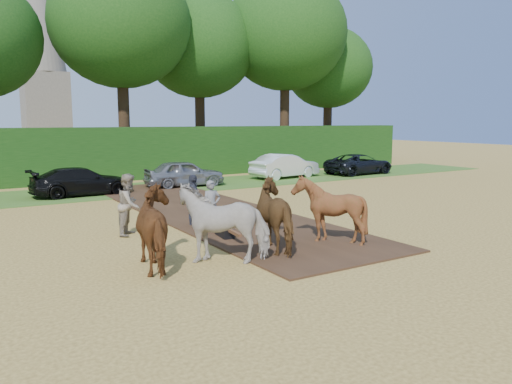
# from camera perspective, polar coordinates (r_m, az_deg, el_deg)

# --- Properties ---
(ground) EXTENTS (120.00, 120.00, 0.00)m
(ground) POSITION_cam_1_polar(r_m,az_deg,el_deg) (12.34, 2.61, -7.76)
(ground) COLOR gold
(ground) RESTS_ON ground
(earth_strip) EXTENTS (4.50, 17.00, 0.05)m
(earth_strip) POSITION_cam_1_polar(r_m,az_deg,el_deg) (18.98, -5.71, -2.05)
(earth_strip) COLOR #472D1C
(earth_strip) RESTS_ON ground
(grass_verge) EXTENTS (50.00, 5.00, 0.03)m
(grass_verge) POSITION_cam_1_polar(r_m,az_deg,el_deg) (24.92, -16.00, 0.10)
(grass_verge) COLOR #38601E
(grass_verge) RESTS_ON ground
(hedgerow) EXTENTS (46.00, 1.60, 3.00)m
(hedgerow) POSITION_cam_1_polar(r_m,az_deg,el_deg) (29.11, -18.59, 4.06)
(hedgerow) COLOR #14380F
(hedgerow) RESTS_ON ground
(spectator_near) EXTENTS (1.09, 1.13, 1.83)m
(spectator_near) POSITION_cam_1_polar(r_m,az_deg,el_deg) (15.25, -14.26, -1.39)
(spectator_near) COLOR #AFA589
(spectator_near) RESTS_ON ground
(spectator_far) EXTENTS (0.48, 1.02, 1.70)m
(spectator_far) POSITION_cam_1_polar(r_m,az_deg,el_deg) (15.98, -7.18, -1.02)
(spectator_far) COLOR #2A2C38
(spectator_far) RESTS_ON ground
(plough_team) EXTENTS (6.35, 4.42, 1.88)m
(plough_team) POSITION_cam_1_polar(r_m,az_deg,el_deg) (12.68, -0.49, -2.97)
(plough_team) COLOR brown
(plough_team) RESTS_ON ground
(parked_cars) EXTENTS (36.39, 2.99, 1.49)m
(parked_cars) POSITION_cam_1_polar(r_m,az_deg,el_deg) (24.87, -14.31, 1.71)
(parked_cars) COLOR #B6BABD
(parked_cars) RESTS_ON ground
(treeline) EXTENTS (48.70, 10.60, 14.21)m
(treeline) POSITION_cam_1_polar(r_m,az_deg,el_deg) (32.33, -23.67, 17.48)
(treeline) COLOR #382616
(treeline) RESTS_ON ground
(church) EXTENTS (5.20, 5.20, 27.00)m
(church) POSITION_cam_1_polar(r_m,az_deg,el_deg) (66.45, -23.33, 16.52)
(church) COLOR slate
(church) RESTS_ON ground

